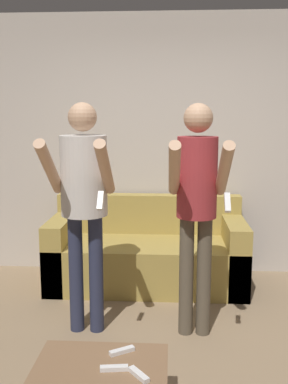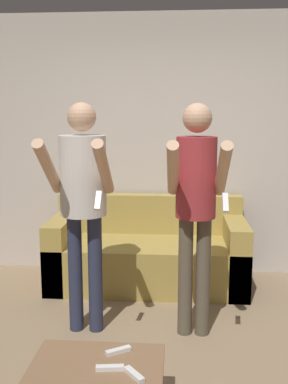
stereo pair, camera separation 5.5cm
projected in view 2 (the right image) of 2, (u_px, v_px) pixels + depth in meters
name	position (u px, v px, depth m)	size (l,w,h in m)	color
ground_plane	(160.00, 371.00, 2.98)	(14.00, 14.00, 0.00)	#937A5B
wall_back	(168.00, 146.00, 4.73)	(6.40, 0.06, 2.70)	beige
couch	(148.00, 255.00, 4.48)	(1.91, 0.84, 0.85)	#AD9347
person_standing_left	(83.00, 191.00, 3.35)	(0.47, 0.68, 1.77)	#282D47
person_standing_right	(196.00, 196.00, 3.29)	(0.42, 0.66, 1.76)	brown
coffee_table	(97.00, 371.00, 2.45)	(0.73, 0.48, 0.34)	#846042
remote_near	(134.00, 374.00, 2.33)	(0.12, 0.14, 0.02)	white
remote_mid	(110.00, 368.00, 2.38)	(0.15, 0.06, 0.02)	white
remote_far	(118.00, 351.00, 2.56)	(0.15, 0.11, 0.02)	white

